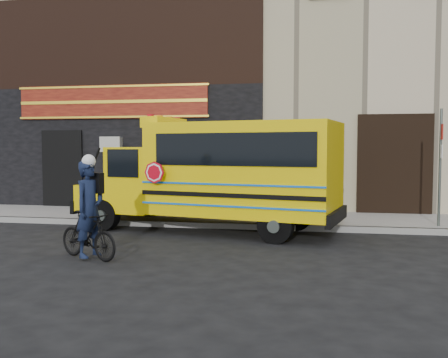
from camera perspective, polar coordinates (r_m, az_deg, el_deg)
ground at (r=10.62m, az=1.29°, el=-8.00°), size 120.00×120.00×0.00m
curb at (r=13.14m, az=3.09°, el=-5.43°), size 40.00×0.20×0.15m
sidewalk at (r=14.61m, az=3.84°, el=-4.52°), size 40.00×3.00×0.15m
building at (r=21.18m, az=5.81°, el=14.44°), size 20.00×10.70×12.00m
school_bus at (r=12.60m, az=-0.52°, el=0.75°), size 7.19×3.55×2.92m
sign_pole at (r=13.68m, az=23.48°, el=1.55°), size 0.07×0.27×3.12m
bicycle at (r=9.96m, az=-15.29°, el=-6.20°), size 1.57×1.04×0.92m
cyclist at (r=9.88m, az=-15.11°, el=-3.57°), size 0.62×0.77×1.85m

